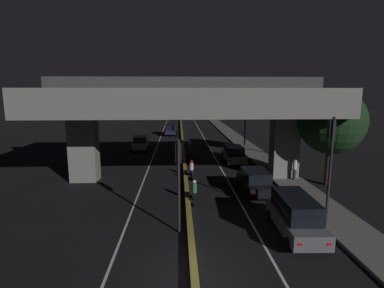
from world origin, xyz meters
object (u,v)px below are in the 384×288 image
(car_grey_lead, at_px, (295,215))
(car_grey_third, at_px, (234,154))
(car_dark_blue_second_oncoming, at_px, (171,130))
(motorcycle_blue_filtering_mid, at_px, (191,170))
(traffic_light_left_of_median, at_px, (179,170))
(motorcycle_black_filtering_near, at_px, (194,193))
(street_lamp, at_px, (244,109))
(pedestrian_on_sidewalk, at_px, (295,168))
(car_silver_lead_oncoming, at_px, (141,143))
(motorcycle_red_filtering_far, at_px, (190,150))
(traffic_light_right_of_median, at_px, (330,154))
(car_black_second, at_px, (255,181))

(car_grey_lead, bearing_deg, car_grey_third, 3.00)
(car_dark_blue_second_oncoming, xyz_separation_m, motorcycle_blue_filtering_mid, (2.33, -24.58, -0.29))
(traffic_light_left_of_median, height_order, car_grey_lead, traffic_light_left_of_median)
(car_dark_blue_second_oncoming, bearing_deg, motorcycle_blue_filtering_mid, 3.10)
(motorcycle_blue_filtering_mid, bearing_deg, motorcycle_black_filtering_near, -176.97)
(street_lamp, bearing_deg, pedestrian_on_sidewalk, -84.20)
(car_dark_blue_second_oncoming, bearing_deg, motorcycle_black_filtering_near, 1.98)
(street_lamp, distance_m, car_dark_blue_second_oncoming, 16.51)
(traffic_light_left_of_median, relative_size, motorcycle_black_filtering_near, 2.45)
(motorcycle_blue_filtering_mid, bearing_deg, car_silver_lead_oncoming, 28.67)
(car_grey_lead, bearing_deg, motorcycle_black_filtering_near, 48.41)
(car_grey_lead, relative_size, car_grey_third, 1.10)
(traffic_light_left_of_median, height_order, motorcycle_red_filtering_far, traffic_light_left_of_median)
(traffic_light_left_of_median, xyz_separation_m, traffic_light_right_of_median, (7.46, -0.01, 0.68))
(car_black_second, height_order, car_grey_third, car_grey_third)
(car_dark_blue_second_oncoming, xyz_separation_m, pedestrian_on_sidewalk, (10.30, -26.14, 0.18))
(car_grey_third, xyz_separation_m, motorcycle_blue_filtering_mid, (-4.40, -4.84, -0.27))
(car_silver_lead_oncoming, bearing_deg, traffic_light_left_of_median, 9.77)
(street_lamp, xyz_separation_m, motorcycle_red_filtering_far, (-6.46, -3.00, -4.30))
(street_lamp, xyz_separation_m, pedestrian_on_sidewalk, (1.31, -12.89, -3.86))
(car_black_second, relative_size, motorcycle_blue_filtering_mid, 2.31)
(traffic_light_left_of_median, xyz_separation_m, pedestrian_on_sidewalk, (9.01, 8.08, -2.14))
(car_dark_blue_second_oncoming, relative_size, motorcycle_blue_filtering_mid, 2.18)
(car_silver_lead_oncoming, bearing_deg, street_lamp, 84.73)
(street_lamp, xyz_separation_m, motorcycle_black_filtering_near, (-6.72, -16.98, -4.32))
(motorcycle_black_filtering_near, bearing_deg, pedestrian_on_sidewalk, -59.44)
(traffic_light_left_of_median, relative_size, traffic_light_right_of_median, 0.82)
(car_silver_lead_oncoming, relative_size, pedestrian_on_sidewalk, 2.28)
(car_grey_lead, bearing_deg, car_dark_blue_second_oncoming, 13.39)
(car_grey_third, distance_m, motorcycle_black_filtering_near, 11.40)
(car_silver_lead_oncoming, relative_size, motorcycle_black_filtering_near, 2.13)
(street_lamp, height_order, car_grey_lead, street_lamp)
(traffic_light_left_of_median, distance_m, car_silver_lead_oncoming, 22.24)
(car_dark_blue_second_oncoming, bearing_deg, traffic_light_left_of_median, -0.15)
(motorcycle_red_filtering_far, bearing_deg, car_grey_lead, -165.75)
(traffic_light_left_of_median, bearing_deg, street_lamp, 69.84)
(street_lamp, relative_size, motorcycle_blue_filtering_mid, 4.53)
(car_grey_lead, bearing_deg, traffic_light_right_of_median, -72.29)
(traffic_light_right_of_median, height_order, car_silver_lead_oncoming, traffic_light_right_of_median)
(traffic_light_left_of_median, bearing_deg, car_grey_lead, -5.07)
(traffic_light_left_of_median, xyz_separation_m, car_silver_lead_oncoming, (-4.55, 21.65, -2.32))
(street_lamp, bearing_deg, motorcycle_blue_filtering_mid, -120.44)
(traffic_light_right_of_median, xyz_separation_m, car_silver_lead_oncoming, (-12.02, 21.66, -3.00))
(motorcycle_blue_filtering_mid, xyz_separation_m, motorcycle_red_filtering_far, (0.20, 8.33, 0.03))
(car_silver_lead_oncoming, xyz_separation_m, pedestrian_on_sidewalk, (13.56, -13.57, 0.18))
(car_silver_lead_oncoming, bearing_deg, car_grey_lead, 22.73)
(traffic_light_left_of_median, relative_size, pedestrian_on_sidewalk, 2.62)
(car_black_second, xyz_separation_m, pedestrian_on_sidewalk, (3.72, 2.46, 0.23))
(traffic_light_left_of_median, bearing_deg, motorcycle_blue_filtering_mid, 83.84)
(traffic_light_left_of_median, relative_size, car_silver_lead_oncoming, 1.15)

